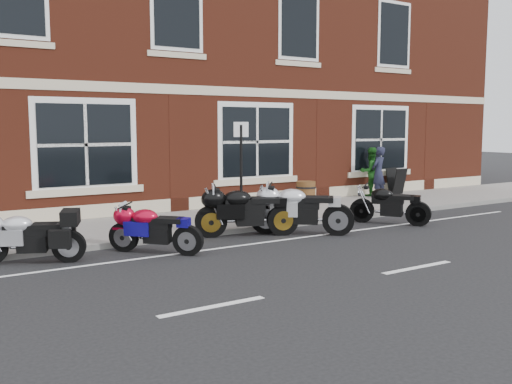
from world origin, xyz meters
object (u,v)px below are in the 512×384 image
Objects in this scene: moto_sport_silver at (300,208)px; moto_naked_black at (388,204)px; parking_sign at (241,167)px; a_board_sign at (396,181)px; barrel_planter at (306,192)px; moto_sport_red at (154,228)px; pedestrian_left at (378,172)px; moto_touring_silver at (26,235)px; moto_sport_black at (245,210)px; pedestrian_right at (371,172)px.

moto_sport_silver reaches higher than moto_naked_black.
moto_sport_silver is 0.78× the size of parking_sign.
a_board_sign is 4.07m from barrel_planter.
moto_sport_red is 10.88m from a_board_sign.
pedestrian_left is at bearing 39.00° from parking_sign.
moto_sport_silver is at bearing 144.34° from moto_naked_black.
moto_sport_black is (4.57, 0.05, 0.08)m from moto_touring_silver.
moto_touring_silver is 2.01× the size of a_board_sign.
pedestrian_left is (2.82, 3.22, 0.43)m from moto_naked_black.
moto_sport_red is 0.69× the size of moto_sport_black.
moto_naked_black is 3.39m from barrel_planter.
pedestrian_left is 0.57m from pedestrian_right.
moto_sport_silver is (1.16, -0.48, 0.00)m from moto_sport_black.
moto_naked_black is at bearing -42.80° from moto_sport_red.
moto_sport_silver reaches higher than barrel_planter.
parking_sign is (-7.68, -2.54, 0.94)m from a_board_sign.
moto_naked_black reaches higher than barrel_planter.
a_board_sign is at bearing 39.07° from parking_sign.
parking_sign reaches higher than moto_sport_black.
moto_sport_red is 9.56m from pedestrian_left.
moto_sport_silver is 1.08× the size of moto_naked_black.
pedestrian_right is 0.67× the size of parking_sign.
pedestrian_left is (5.50, 3.13, 0.35)m from moto_sport_silver.
barrel_planter is at bearing 53.00° from parking_sign.
pedestrian_right is 1.15m from a_board_sign.
pedestrian_left is at bearing -165.04° from a_board_sign.
barrel_planter is (8.43, 2.88, -0.06)m from moto_touring_silver.
moto_naked_black is at bearing -74.80° from moto_sport_black.
moto_sport_red is 0.91× the size of pedestrian_left.
moto_naked_black is 1.07× the size of pedestrian_right.
moto_touring_silver is 2.26m from moto_sport_red.
pedestrian_right is at bearing -16.74° from moto_sport_silver.
pedestrian_left reaches higher than moto_sport_red.
parking_sign is at bearing -165.38° from a_board_sign.
pedestrian_left is 1.03× the size of pedestrian_right.
moto_sport_black is 1.09m from parking_sign.
a_board_sign is (12.49, 3.14, 0.05)m from moto_touring_silver.
parking_sign reaches higher than moto_touring_silver.
pedestrian_right is at bearing -48.87° from moto_touring_silver.
a_board_sign is at bearing -176.00° from pedestrian_right.
barrel_planter is at bearing -45.91° from moto_touring_silver.
moto_sport_red is at bearing -151.69° from barrel_planter.
moto_naked_black is at bearing 29.25° from pedestrian_left.
a_board_sign is at bearing -21.90° from moto_sport_silver.
barrel_planter is at bearing -23.09° from pedestrian_left.
pedestrian_right is at bearing 170.34° from a_board_sign.
parking_sign reaches higher than moto_naked_black.
moto_sport_black is 3.24× the size of barrel_planter.
moto_sport_silver is 1.16× the size of pedestrian_right.
moto_sport_black is 3.88m from moto_naked_black.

